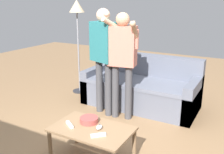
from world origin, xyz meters
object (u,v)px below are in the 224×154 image
(game_remote_nunchuk, at_px, (99,127))
(game_remote_wand_near, at_px, (70,125))
(game_remote_wand_spare, at_px, (89,120))
(player_center, at_px, (122,54))
(couch, at_px, (141,89))
(player_left, at_px, (103,50))
(floor_lamp, at_px, (77,16))
(coffee_table, at_px, (92,132))
(game_remote_wand_far, at_px, (98,135))
(snack_bowl, at_px, (89,120))

(game_remote_nunchuk, height_order, game_remote_wand_near, game_remote_nunchuk)
(game_remote_wand_spare, bearing_deg, player_center, 96.24)
(couch, distance_m, player_left, 1.02)
(player_left, bearing_deg, floor_lamp, 145.88)
(coffee_table, xyz_separation_m, player_center, (-0.22, 1.15, 0.63))
(game_remote_wand_spare, bearing_deg, coffee_table, -46.28)
(game_remote_wand_far, distance_m, game_remote_wand_spare, 0.35)
(player_center, bearing_deg, player_left, 177.98)
(game_remote_wand_near, bearing_deg, game_remote_wand_far, -5.82)
(game_remote_wand_spare, bearing_deg, game_remote_nunchuk, -27.14)
(floor_lamp, bearing_deg, game_remote_wand_near, -56.62)
(game_remote_wand_near, bearing_deg, coffee_table, 17.92)
(player_center, height_order, game_remote_wand_far, player_center)
(player_center, bearing_deg, coffee_table, -79.06)
(snack_bowl, relative_size, player_center, 0.13)
(couch, relative_size, game_remote_wand_near, 12.30)
(coffee_table, relative_size, game_remote_nunchuk, 9.77)
(floor_lamp, distance_m, game_remote_wand_far, 2.70)
(player_center, xyz_separation_m, game_remote_wand_spare, (0.11, -1.03, -0.56))
(game_remote_nunchuk, height_order, player_left, player_left)
(game_remote_wand_near, bearing_deg, game_remote_nunchuk, 15.97)
(couch, distance_m, floor_lamp, 1.75)
(snack_bowl, relative_size, game_remote_nunchuk, 2.35)
(couch, relative_size, game_remote_wand_spare, 11.57)
(floor_lamp, bearing_deg, player_center, -27.16)
(player_left, distance_m, game_remote_wand_spare, 1.28)
(couch, bearing_deg, floor_lamp, 178.69)
(coffee_table, relative_size, floor_lamp, 0.50)
(couch, xyz_separation_m, floor_lamp, (-1.31, 0.03, 1.16))
(couch, bearing_deg, coffee_table, -84.78)
(floor_lamp, height_order, game_remote_wand_near, floor_lamp)
(player_left, xyz_separation_m, game_remote_wand_far, (0.69, -1.27, -0.60))
(game_remote_nunchuk, bearing_deg, player_left, 118.67)
(player_left, relative_size, game_remote_wand_spare, 9.99)
(game_remote_nunchuk, xyz_separation_m, game_remote_wand_far, (0.07, -0.13, -0.01))
(player_left, height_order, game_remote_wand_spare, player_left)
(game_remote_wand_far, xyz_separation_m, game_remote_wand_spare, (-0.26, 0.23, -0.00))
(player_left, distance_m, game_remote_wand_near, 1.40)
(coffee_table, bearing_deg, snack_bowl, 136.11)
(couch, xyz_separation_m, player_center, (-0.06, -0.61, 0.70))
(floor_lamp, relative_size, game_remote_wand_far, 12.76)
(coffee_table, bearing_deg, player_left, 115.05)
(game_remote_nunchuk, bearing_deg, player_center, 105.10)
(couch, bearing_deg, game_remote_wand_far, -80.46)
(couch, relative_size, player_left, 1.16)
(snack_bowl, height_order, game_remote_nunchuk, snack_bowl)
(game_remote_wand_far, bearing_deg, coffee_table, 142.71)
(game_remote_wand_far, bearing_deg, game_remote_wand_spare, 138.69)
(game_remote_nunchuk, bearing_deg, coffee_table, -169.83)
(game_remote_wand_far, bearing_deg, game_remote_wand_near, 174.18)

